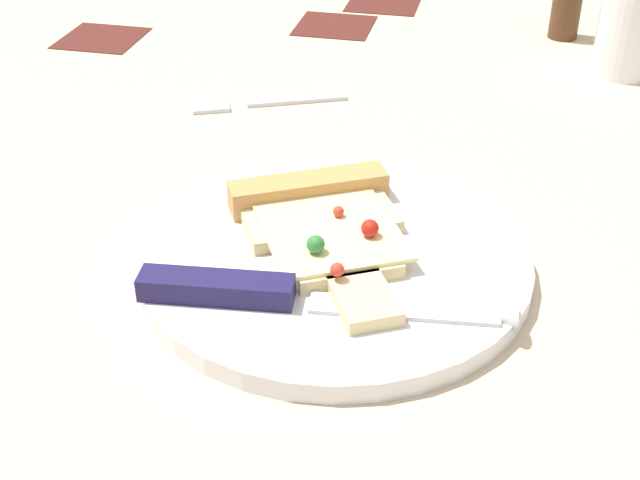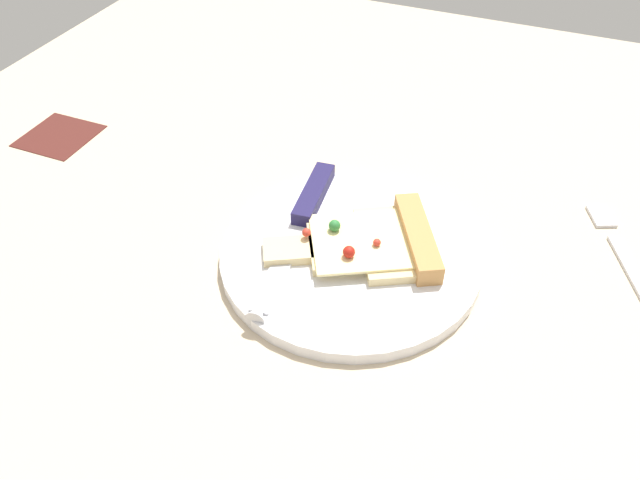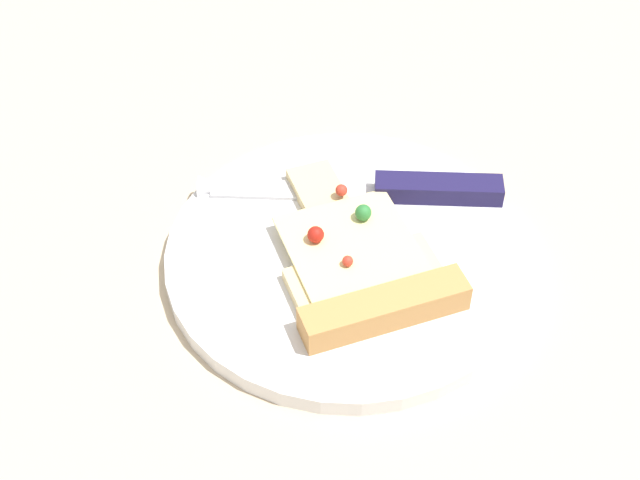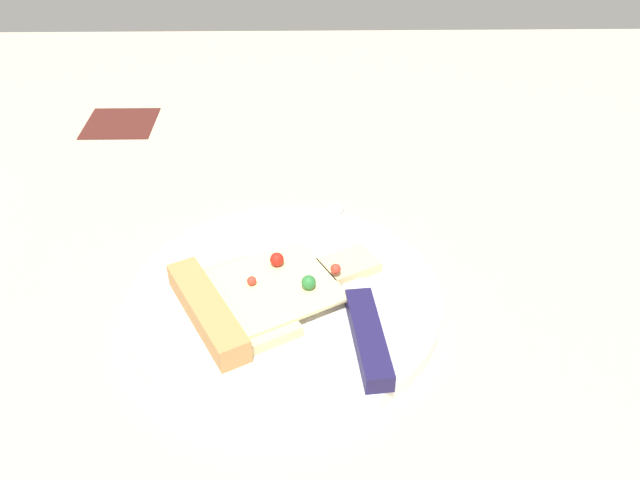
{
  "view_description": "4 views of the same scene",
  "coord_description": "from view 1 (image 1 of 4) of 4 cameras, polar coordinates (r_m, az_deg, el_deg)",
  "views": [
    {
      "loc": [
        53.43,
        7.74,
        34.74
      ],
      "look_at": [
        5.22,
        -3.21,
        2.77
      ],
      "focal_mm": 48.47,
      "sensor_mm": 36.0,
      "label": 1
    },
    {
      "loc": [
        -10.91,
        43.19,
        46.52
      ],
      "look_at": [
        7.3,
        -0.65,
        3.24
      ],
      "focal_mm": 35.4,
      "sensor_mm": 36.0,
      "label": 2
    },
    {
      "loc": [
        -42.29,
        -7.25,
        51.48
      ],
      "look_at": [
        3.89,
        -0.32,
        2.86
      ],
      "focal_mm": 51.64,
      "sensor_mm": 36.0,
      "label": 3
    },
    {
      "loc": [
        7.0,
        -45.29,
        39.06
      ],
      "look_at": [
        7.74,
        1.39,
        4.42
      ],
      "focal_mm": 36.74,
      "sensor_mm": 36.0,
      "label": 4
    }
  ],
  "objects": [
    {
      "name": "pepper_shaker",
      "position": [
        1.06,
        15.95,
        14.48
      ],
      "size": [
        3.36,
        3.36,
        6.78
      ],
      "primitive_type": "cylinder",
      "color": "#4C2D19",
      "rests_on": "ground_plane"
    },
    {
      "name": "knife",
      "position": [
        0.55,
        -2.19,
        -3.66
      ],
      "size": [
        4.63,
        24.09,
        2.45
      ],
      "rotation": [
        0.0,
        0.0,
        6.39
      ],
      "color": "silver",
      "rests_on": "plate"
    },
    {
      "name": "ground_plane",
      "position": [
        0.65,
        3.78,
        -1.05
      ],
      "size": [
        138.78,
        138.78,
        3.0
      ],
      "color": "#C6B293",
      "rests_on": "ground"
    },
    {
      "name": "drinking_glass",
      "position": [
        0.97,
        19.84,
        13.0
      ],
      "size": [
        6.75,
        6.75,
        9.61
      ],
      "primitive_type": "cylinder",
      "color": "white",
      "rests_on": "ground_plane"
    },
    {
      "name": "fork",
      "position": [
        0.86,
        -3.91,
        9.14
      ],
      "size": [
        7.8,
        14.73,
        0.8
      ],
      "rotation": [
        0.0,
        0.0,
        3.56
      ],
      "color": "silver",
      "rests_on": "ground_plane"
    },
    {
      "name": "plate",
      "position": [
        0.6,
        0.98,
        -1.38
      ],
      "size": [
        27.32,
        27.32,
        1.44
      ],
      "primitive_type": "cylinder",
      "color": "silver",
      "rests_on": "ground_plane"
    },
    {
      "name": "pizza_slice",
      "position": [
        0.62,
        0.31,
        1.08
      ],
      "size": [
        19.01,
        15.19,
        2.55
      ],
      "rotation": [
        0.0,
        0.0,
        5.21
      ],
      "color": "beige",
      "rests_on": "plate"
    }
  ]
}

